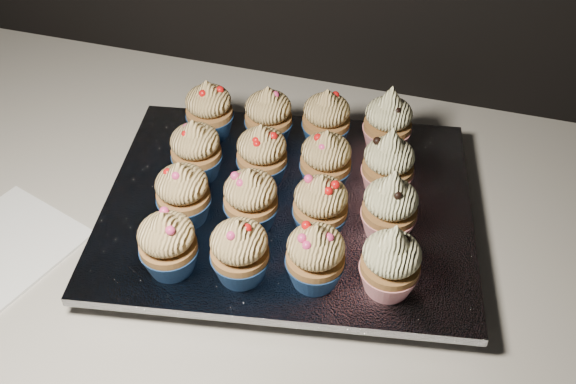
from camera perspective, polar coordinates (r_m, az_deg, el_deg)
name	(u,v)px	position (r m, az deg, el deg)	size (l,w,h in m)	color
worktop	(295,228)	(0.82, 0.64, -3.21)	(2.44, 0.64, 0.04)	silver
napkin	(7,245)	(0.84, -23.69, -4.33)	(0.15, 0.15, 0.00)	white
baking_tray	(288,215)	(0.79, 0.00, -2.04)	(0.40, 0.31, 0.02)	black
foil_lining	(288,205)	(0.78, 0.00, -1.17)	(0.44, 0.34, 0.01)	silver
cupcake_0	(168,244)	(0.69, -10.64, -4.52)	(0.06, 0.06, 0.08)	navy
cupcake_1	(240,251)	(0.67, -4.32, -5.24)	(0.06, 0.06, 0.08)	navy
cupcake_2	(315,256)	(0.66, 2.45, -5.72)	(0.06, 0.06, 0.08)	navy
cupcake_3	(391,262)	(0.66, 9.11, -6.17)	(0.06, 0.06, 0.10)	red
cupcake_4	(183,193)	(0.74, -9.31, -0.13)	(0.06, 0.06, 0.08)	navy
cupcake_5	(251,199)	(0.72, -3.33, -0.66)	(0.06, 0.06, 0.08)	navy
cupcake_6	(320,206)	(0.71, 2.91, -1.24)	(0.06, 0.06, 0.08)	navy
cupcake_7	(390,207)	(0.72, 9.04, -1.34)	(0.06, 0.06, 0.10)	red
cupcake_8	(196,151)	(0.79, -8.18, 3.67)	(0.06, 0.06, 0.08)	navy
cupcake_9	(262,155)	(0.78, -2.33, 3.32)	(0.06, 0.06, 0.08)	navy
cupcake_10	(326,161)	(0.77, 3.38, 2.78)	(0.06, 0.06, 0.08)	navy
cupcake_11	(388,164)	(0.77, 8.90, 2.45)	(0.06, 0.06, 0.10)	red
cupcake_12	(209,110)	(0.86, -7.03, 7.23)	(0.06, 0.06, 0.08)	navy
cupcake_13	(268,116)	(0.84, -1.75, 6.73)	(0.06, 0.06, 0.08)	navy
cupcake_14	(326,119)	(0.83, 3.42, 6.46)	(0.06, 0.06, 0.08)	navy
cupcake_15	(388,122)	(0.84, 8.87, 6.19)	(0.06, 0.06, 0.10)	red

